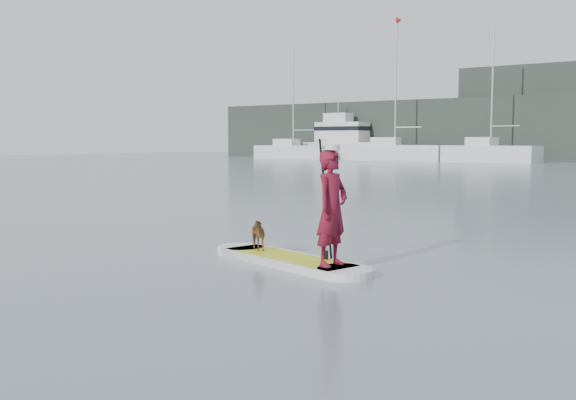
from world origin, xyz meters
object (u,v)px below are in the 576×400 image
Objects in this scene: paddleboard at (288,260)px; sailboat_b at (394,151)px; sailboat_c at (490,153)px; motor_yacht_b at (346,142)px; paddler at (332,208)px; dog at (255,234)px; sailboat_a at (293,151)px.

sailboat_b reaches higher than paddleboard.
motor_yacht_b is at bearing 176.26° from sailboat_c.
paddler is 0.17× the size of motor_yacht_b.
motor_yacht_b is at bearing 32.89° from paddler.
paddleboard is 0.90m from dog.
dog is 0.05× the size of sailboat_b.
sailboat_a is 0.87× the size of sailboat_b.
paddleboard is 52.64m from sailboat_b.
sailboat_a reaches higher than sailboat_c.
sailboat_c is (9.37, -0.68, -0.07)m from sailboat_b.
sailboat_c is at bearing 118.90° from paddleboard.
paddleboard is 57.75m from motor_yacht_b.
dog is at bearing -69.85° from sailboat_c.
dog is at bearing 180.00° from paddleboard.
paddleboard is 56.71m from sailboat_a.
motor_yacht_b is at bearing 133.73° from paddleboard.
sailboat_a is (-30.98, 46.74, 0.44)m from dog.
dog is 0.05× the size of sailboat_c.
motor_yacht_b is (-15.97, 3.13, 0.90)m from sailboat_c.
motor_yacht_b reaches higher than paddler.
dog is 57.17m from motor_yacht_b.
sailboat_a is at bearing 38.42° from paddler.
sailboat_b reaches higher than sailboat_a.
sailboat_b reaches higher than motor_yacht_b.
sailboat_a is 5.75m from motor_yacht_b.
sailboat_c is at bearing -11.84° from sailboat_b.
paddler is at bearing -61.06° from motor_yacht_b.
sailboat_b is at bearing 58.32° from dog.
dog is (-1.75, 0.48, -0.57)m from paddler.
sailboat_a is (-31.79, 46.96, 0.76)m from paddleboard.
paddler is 1.90m from dog.
motor_yacht_b is (-28.49, 50.98, 0.81)m from paddler.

